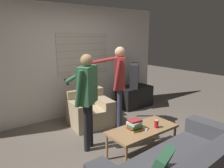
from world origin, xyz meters
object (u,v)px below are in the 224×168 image
(coffee_table, at_px, (142,131))
(tv, at_px, (135,75))
(spare_remote, at_px, (143,129))
(person_left_standing, at_px, (87,91))
(armchair_beige, at_px, (89,111))
(book_stack, at_px, (135,125))
(person_right_standing, at_px, (119,77))
(soda_can, at_px, (156,124))

(coffee_table, xyz_separation_m, tv, (1.57, 1.86, 0.44))
(tv, bearing_deg, spare_remote, 6.90)
(person_left_standing, bearing_deg, coffee_table, -87.14)
(armchair_beige, xyz_separation_m, book_stack, (-0.13, -1.53, 0.24))
(armchair_beige, height_order, book_stack, armchair_beige)
(person_right_standing, relative_size, soda_can, 13.19)
(spare_remote, bearing_deg, person_right_standing, 55.01)
(tv, distance_m, soda_can, 2.43)
(person_left_standing, height_order, person_right_standing, person_right_standing)
(book_stack, distance_m, soda_can, 0.36)
(tv, height_order, person_left_standing, person_left_standing)
(armchair_beige, relative_size, person_right_standing, 0.56)
(person_right_standing, bearing_deg, spare_remote, -160.11)
(person_left_standing, xyz_separation_m, person_right_standing, (0.97, 0.37, 0.05))
(tv, distance_m, spare_remote, 2.50)
(book_stack, bearing_deg, soda_can, -24.11)
(person_right_standing, bearing_deg, soda_can, -149.53)
(person_left_standing, bearing_deg, armchair_beige, 20.12)
(spare_remote, bearing_deg, soda_can, -34.55)
(tv, height_order, spare_remote, tv)
(coffee_table, bearing_deg, person_left_standing, 129.59)
(person_right_standing, distance_m, soda_can, 1.31)
(person_left_standing, bearing_deg, soda_can, -83.47)
(soda_can, bearing_deg, person_left_standing, 133.26)
(tv, bearing_deg, book_stack, 3.66)
(armchair_beige, height_order, soda_can, armchair_beige)
(coffee_table, bearing_deg, armchair_beige, 90.51)
(person_left_standing, height_order, book_stack, person_left_standing)
(spare_remote, bearing_deg, tv, 35.64)
(coffee_table, xyz_separation_m, person_right_standing, (0.39, 1.07, 0.64))
(person_right_standing, relative_size, spare_remote, 12.23)
(tv, bearing_deg, person_left_standing, -14.83)
(coffee_table, distance_m, person_left_standing, 1.09)
(person_left_standing, height_order, soda_can, person_left_standing)
(person_left_standing, relative_size, spare_remote, 11.75)
(soda_can, bearing_deg, book_stack, 155.89)
(armchair_beige, distance_m, tv, 1.70)
(soda_can, xyz_separation_m, spare_remote, (-0.21, 0.08, -0.05))
(armchair_beige, bearing_deg, coffee_table, 98.40)
(book_stack, height_order, spare_remote, book_stack)
(coffee_table, relative_size, spare_remote, 8.43)
(book_stack, bearing_deg, coffee_table, -13.18)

